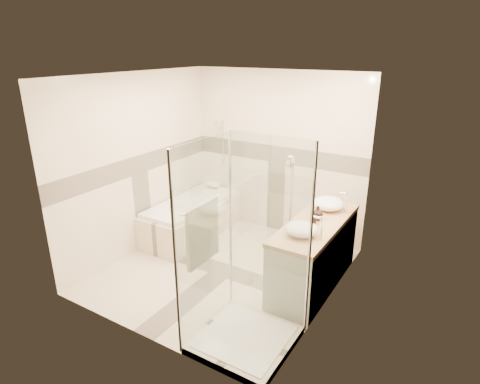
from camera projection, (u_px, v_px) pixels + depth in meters
The scene contains 12 objects.
room at pixel (227, 181), 4.88m from camera, with size 2.82×3.02×2.52m.
bathtub at pixel (192, 216), 6.25m from camera, with size 0.75×1.70×0.56m.
vanity at pixel (314, 254), 4.88m from camera, with size 0.58×1.62×0.85m.
shower_enclosure at pixel (239, 293), 3.97m from camera, with size 0.96×0.93×2.04m.
vessel_sink_near at pixel (328, 203), 5.08m from camera, with size 0.39×0.39×0.16m, color white.
vessel_sink_far at pixel (301, 229), 4.39m from camera, with size 0.37×0.37×0.15m, color white.
faucet_near at pixel (346, 201), 4.95m from camera, with size 0.11×0.03×0.27m.
faucet_far at pixel (321, 226), 4.26m from camera, with size 0.11×0.03×0.27m.
amenity_bottle_a at pixel (314, 217), 4.67m from camera, with size 0.07×0.07×0.15m, color black.
amenity_bottle_b at pixel (318, 213), 4.77m from camera, with size 0.13×0.13×0.17m, color black.
folded_towels at pixel (333, 202), 5.23m from camera, with size 0.14×0.23×0.07m, color white.
rolled_towel at pixel (213, 185), 6.72m from camera, with size 0.10×0.10×0.22m, color white.
Camera 1 is at (2.60, -3.85, 2.82)m, focal length 30.00 mm.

